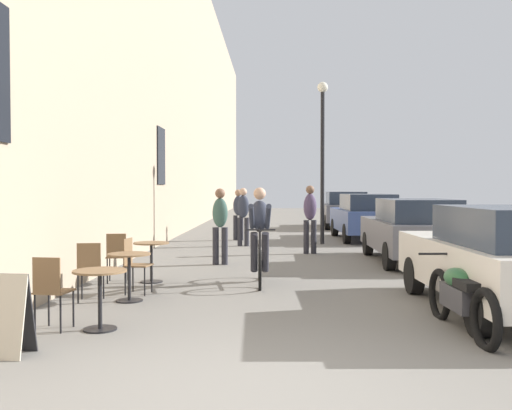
{
  "coord_description": "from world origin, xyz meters",
  "views": [
    {
      "loc": [
        0.15,
        -4.64,
        1.7
      ],
      "look_at": [
        -0.47,
        17.01,
        1.06
      ],
      "focal_mm": 40.37,
      "sensor_mm": 36.0,
      "label": 1
    }
  ],
  "objects": [
    {
      "name": "ground_plane",
      "position": [
        0.0,
        0.0,
        0.0
      ],
      "size": [
        88.0,
        88.0,
        0.0
      ],
      "primitive_type": "plane",
      "color": "slate"
    },
    {
      "name": "building_facade_left",
      "position": [
        -3.45,
        14.0,
        5.97
      ],
      "size": [
        0.54,
        68.0,
        11.93
      ],
      "color": "tan",
      "rests_on": "ground_plane"
    },
    {
      "name": "cafe_table_near",
      "position": [
        -1.91,
        2.14,
        0.52
      ],
      "size": [
        0.64,
        0.64,
        0.72
      ],
      "color": "black",
      "rests_on": "ground_plane"
    },
    {
      "name": "cafe_chair_near_toward_street",
      "position": [
        -2.47,
        2.06,
        0.52
      ],
      "size": [
        0.42,
        0.42,
        0.89
      ],
      "color": "black",
      "rests_on": "ground_plane"
    },
    {
      "name": "cafe_table_mid",
      "position": [
        -2.0,
        3.88,
        0.52
      ],
      "size": [
        0.64,
        0.64,
        0.72
      ],
      "color": "black",
      "rests_on": "ground_plane"
    },
    {
      "name": "cafe_chair_mid_toward_street",
      "position": [
        -2.07,
        4.5,
        0.52
      ],
      "size": [
        0.43,
        0.43,
        0.89
      ],
      "color": "black",
      "rests_on": "ground_plane"
    },
    {
      "name": "cafe_chair_mid_toward_wall",
      "position": [
        -2.57,
        3.81,
        0.52
      ],
      "size": [
        0.43,
        0.43,
        0.89
      ],
      "color": "black",
      "rests_on": "ground_plane"
    },
    {
      "name": "cafe_table_far",
      "position": [
        -2.03,
        5.63,
        0.52
      ],
      "size": [
        0.64,
        0.64,
        0.72
      ],
      "color": "black",
      "rests_on": "ground_plane"
    },
    {
      "name": "cafe_chair_far_toward_street",
      "position": [
        -2.64,
        5.55,
        0.52
      ],
      "size": [
        0.43,
        0.43,
        0.89
      ],
      "color": "black",
      "rests_on": "ground_plane"
    },
    {
      "name": "sandwich_board_sign",
      "position": [
        -2.58,
        1.07,
        0.42
      ],
      "size": [
        0.58,
        0.42,
        0.84
      ],
      "color": "black",
      "rests_on": "ground_plane"
    },
    {
      "name": "cyclist_on_bicycle",
      "position": [
        -0.08,
        5.56,
        0.81
      ],
      "size": [
        0.52,
        1.76,
        1.74
      ],
      "color": "black",
      "rests_on": "ground_plane"
    },
    {
      "name": "pedestrian_near",
      "position": [
        -1.01,
        8.04,
        0.95
      ],
      "size": [
        0.35,
        0.25,
        1.69
      ],
      "color": "#26262D",
      "rests_on": "ground_plane"
    },
    {
      "name": "pedestrian_mid",
      "position": [
        1.12,
        10.23,
        1.0
      ],
      "size": [
        0.38,
        0.29,
        1.77
      ],
      "color": "#26262D",
      "rests_on": "ground_plane"
    },
    {
      "name": "pedestrian_far",
      "position": [
        -0.71,
        12.14,
        0.96
      ],
      "size": [
        0.35,
        0.25,
        1.7
      ],
      "color": "#26262D",
      "rests_on": "ground_plane"
    },
    {
      "name": "pedestrian_furthest",
      "position": [
        -0.96,
        14.05,
        0.93
      ],
      "size": [
        0.38,
        0.3,
        1.66
      ],
      "color": "#26262D",
      "rests_on": "ground_plane"
    },
    {
      "name": "street_lamp",
      "position": [
        1.66,
        12.83,
        3.11
      ],
      "size": [
        0.32,
        0.32,
        4.9
      ],
      "color": "black",
      "rests_on": "ground_plane"
    },
    {
      "name": "parked_car_nearest",
      "position": [
        3.24,
        3.17,
        0.76
      ],
      "size": [
        1.84,
        4.15,
        1.46
      ],
      "color": "beige",
      "rests_on": "ground_plane"
    },
    {
      "name": "parked_car_second",
      "position": [
        3.33,
        8.47,
        0.76
      ],
      "size": [
        1.75,
        4.1,
        1.46
      ],
      "color": "#595960",
      "rests_on": "ground_plane"
    },
    {
      "name": "parked_car_third",
      "position": [
        3.19,
        14.26,
        0.78
      ],
      "size": [
        1.88,
        4.27,
        1.51
      ],
      "color": "#384C84",
      "rests_on": "ground_plane"
    },
    {
      "name": "parked_car_fourth",
      "position": [
        3.23,
        20.0,
        0.8
      ],
      "size": [
        1.93,
        4.39,
        1.55
      ],
      "color": "#595960",
      "rests_on": "ground_plane"
    },
    {
      "name": "parked_motorcycle",
      "position": [
        2.38,
        2.17,
        0.4
      ],
      "size": [
        0.62,
        2.15,
        0.92
      ],
      "color": "black",
      "rests_on": "ground_plane"
    }
  ]
}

